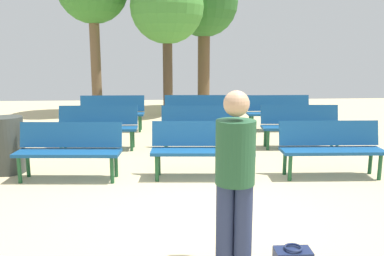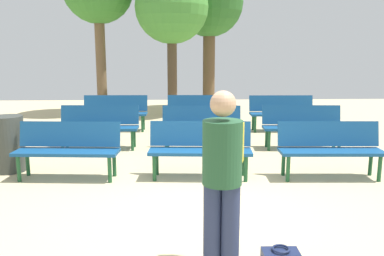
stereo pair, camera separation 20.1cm
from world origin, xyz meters
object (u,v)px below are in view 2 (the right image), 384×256
bench_r0_c1 (200,146)px  bench_r0_c2 (330,146)px  bench_r1_c1 (201,124)px  bench_r1_c0 (99,124)px  tree_1 (209,5)px  tree_0 (172,8)px  visitor_with_backpack (223,173)px  bench_r0_c0 (68,146)px  bench_r2_c1 (199,110)px  trash_bin (8,144)px  bench_r2_c2 (282,111)px  bench_r2_c0 (115,110)px  bench_r1_c2 (302,124)px

bench_r0_c1 → bench_r0_c2: (2.04, -0.09, 0.00)m
bench_r0_c2 → bench_r1_c1: (-1.90, 1.97, 0.00)m
bench_r1_c0 → tree_1: 6.98m
bench_r0_c1 → tree_0: (-0.50, 6.37, 2.74)m
bench_r1_c0 → visitor_with_backpack: visitor_with_backpack is taller
bench_r1_c1 → visitor_with_backpack: (-0.10, -4.73, 0.43)m
bench_r0_c0 → bench_r2_c1: 4.45m
bench_r2_c1 → tree_1: tree_1 is taller
bench_r2_c1 → visitor_with_backpack: visitor_with_backpack is taller
tree_1 → bench_r2_c1: bearing=-98.0°
tree_1 → trash_bin: bearing=-118.0°
bench_r0_c1 → visitor_with_backpack: (0.03, -2.84, 0.43)m
bench_r0_c1 → trash_bin: bearing=176.0°
bench_r2_c1 → tree_0: bearing=108.8°
bench_r1_c1 → bench_r2_c2: size_ratio=1.01×
bench_r1_c0 → bench_r2_c0: bearing=89.9°
bench_r2_c2 → tree_0: tree_0 is taller
bench_r1_c1 → bench_r0_c0: bearing=-136.8°
bench_r1_c0 → bench_r2_c0: same height
bench_r2_c0 → tree_1: 5.50m
tree_1 → bench_r0_c0: bearing=-110.1°
bench_r1_c0 → visitor_with_backpack: (1.99, -4.86, 0.43)m
bench_r0_c0 → bench_r0_c1: size_ratio=1.00×
bench_r2_c1 → trash_bin: trash_bin is taller
bench_r0_c1 → visitor_with_backpack: bearing=-85.6°
bench_r2_c0 → visitor_with_backpack: size_ratio=0.98×
bench_r2_c0 → visitor_with_backpack: (1.95, -6.77, 0.43)m
tree_1 → bench_r1_c1: bearing=-95.9°
bench_r0_c0 → bench_r2_c2: 5.69m
bench_r2_c1 → bench_r1_c1: bearing=-88.5°
bench_r1_c1 → bench_r2_c0: bearing=138.3°
bench_r0_c2 → bench_r1_c1: size_ratio=1.00×
visitor_with_backpack → bench_r1_c0: bearing=-51.4°
bench_r2_c0 → tree_1: (2.65, 3.80, 2.97)m
bench_r1_c2 → visitor_with_backpack: 5.19m
bench_r0_c0 → bench_r0_c2: (4.11, -0.13, 0.00)m
bench_r0_c0 → bench_r1_c0: (0.11, 1.98, 0.00)m
bench_r1_c0 → tree_0: bearing=72.7°
bench_r1_c1 → bench_r2_c2: same height
tree_0 → tree_1: tree_1 is taller
bench_r0_c2 → tree_0: size_ratio=0.37×
bench_r1_c2 → tree_0: size_ratio=0.37×
bench_r2_c2 → trash_bin: size_ratio=1.74×
bench_r1_c2 → bench_r2_c0: same height
tree_1 → bench_r2_c2: bearing=-69.1°
bench_r0_c2 → bench_r2_c2: 3.83m
bench_r0_c2 → trash_bin: (-5.19, 0.52, -0.04)m
visitor_with_backpack → bench_r0_c1: bearing=-73.0°
bench_r1_c1 → tree_0: size_ratio=0.37×
bench_r0_c1 → bench_r2_c2: (2.26, 3.74, 0.00)m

